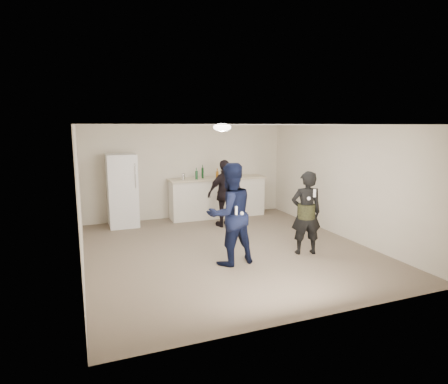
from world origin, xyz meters
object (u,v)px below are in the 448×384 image
object	(u,v)px
shaker	(183,177)
spectator	(225,193)
man	(230,214)
woman	(306,213)
counter	(217,198)
fridge	(122,191)

from	to	relation	value
shaker	spectator	xyz separation A→B (m)	(0.83, -0.91, -0.34)
man	woman	xyz separation A→B (m)	(1.58, -0.03, -0.10)
counter	fridge	distance (m)	2.56
counter	fridge	bearing A→B (deg)	-178.41
counter	spectator	bearing A→B (deg)	-98.56
fridge	woman	size ratio (longest dim) A/B	1.10
fridge	man	world-z (taller)	man
fridge	counter	bearing A→B (deg)	1.59
counter	shaker	distance (m)	1.18
fridge	man	size ratio (longest dim) A/B	0.98
shaker	spectator	size ratio (longest dim) A/B	0.10
shaker	woman	size ratio (longest dim) A/B	0.10
shaker	woman	distance (m)	3.73
fridge	man	xyz separation A→B (m)	(1.52, -3.35, 0.02)
counter	woman	distance (m)	3.51
woman	counter	bearing A→B (deg)	-66.54
counter	woman	bearing A→B (deg)	-80.60
fridge	man	distance (m)	3.68
counter	man	world-z (taller)	man
fridge	shaker	xyz separation A→B (m)	(1.55, -0.01, 0.28)
fridge	shaker	distance (m)	1.57
fridge	woman	world-z (taller)	fridge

